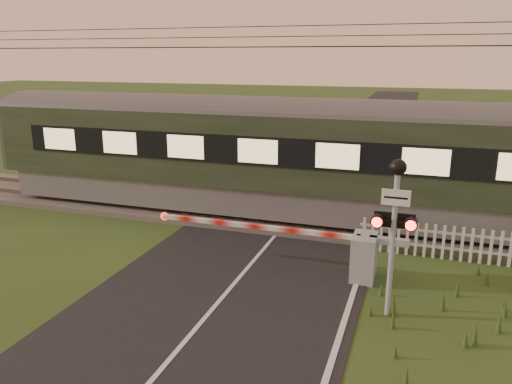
% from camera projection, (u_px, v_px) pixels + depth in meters
% --- Properties ---
extents(ground, '(160.00, 160.00, 0.00)m').
position_uv_depth(ground, '(210.00, 312.00, 10.55)').
color(ground, '#2B4018').
rests_on(ground, ground).
extents(road, '(6.00, 140.00, 0.03)m').
position_uv_depth(road, '(207.00, 317.00, 10.33)').
color(road, black).
rests_on(road, ground).
extents(track_bed, '(140.00, 3.40, 0.39)m').
position_uv_depth(track_bed, '(289.00, 218.00, 16.48)').
color(track_bed, '#47423D').
rests_on(track_bed, ground).
extents(overhead_wires, '(120.00, 0.62, 0.62)m').
position_uv_depth(overhead_wires, '(293.00, 39.00, 14.98)').
color(overhead_wires, black).
rests_on(overhead_wires, ground).
extents(boom_gate, '(6.50, 0.87, 1.15)m').
position_uv_depth(boom_gate, '(352.00, 253.00, 12.06)').
color(boom_gate, gray).
rests_on(boom_gate, ground).
extents(crossing_signal, '(0.85, 0.35, 3.33)m').
position_uv_depth(crossing_signal, '(395.00, 211.00, 9.86)').
color(crossing_signal, gray).
rests_on(crossing_signal, ground).
extents(picket_fence, '(3.92, 0.08, 0.94)m').
position_uv_depth(picket_fence, '(434.00, 241.00, 13.26)').
color(picket_fence, silver).
rests_on(picket_fence, ground).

